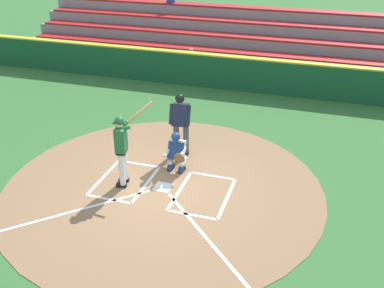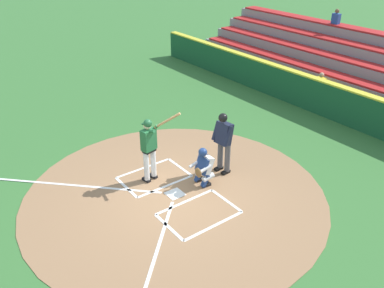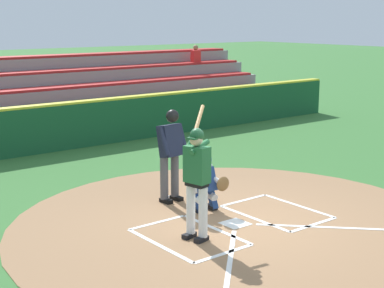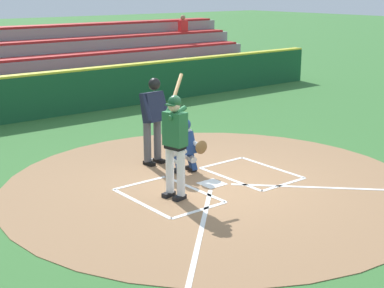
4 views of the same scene
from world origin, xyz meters
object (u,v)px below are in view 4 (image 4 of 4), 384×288
(batter, at_px, (175,139))
(catcher, at_px, (185,145))
(plate_umpire, at_px, (153,115))
(baseball, at_px, (152,160))

(batter, distance_m, catcher, 1.56)
(catcher, bearing_deg, batter, 45.08)
(catcher, distance_m, plate_umpire, 1.00)
(plate_umpire, bearing_deg, batter, 65.52)
(plate_umpire, distance_m, baseball, 1.06)
(batter, xyz_separation_m, baseball, (-0.93, -2.07, -1.06))
(baseball, bearing_deg, plate_umpire, 68.56)
(plate_umpire, height_order, baseball, plate_umpire)
(batter, bearing_deg, plate_umpire, -114.48)
(plate_umpire, bearing_deg, catcher, 101.88)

